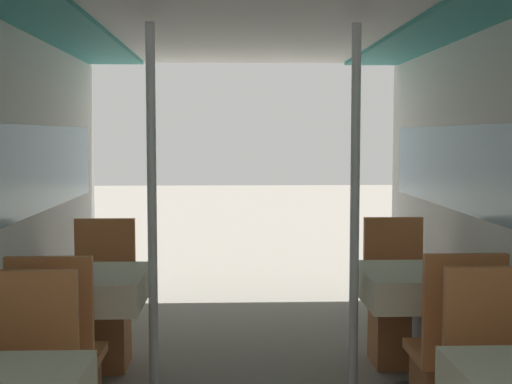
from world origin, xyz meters
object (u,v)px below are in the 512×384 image
at_px(chair_left_far_1, 102,322).
at_px(support_pole_right_1, 355,213).
at_px(dining_table_left_1, 83,293).
at_px(dining_table_right_1, 422,290).
at_px(support_pole_left_1, 152,214).
at_px(chair_right_near_1, 453,380).
at_px(chair_right_far_1, 397,319).

height_order(chair_left_far_1, support_pole_right_1, support_pole_right_1).
bearing_deg(dining_table_left_1, dining_table_right_1, 0.00).
relative_size(dining_table_left_1, support_pole_left_1, 0.34).
bearing_deg(chair_right_near_1, chair_left_far_1, 148.97).
xyz_separation_m(chair_right_near_1, support_pole_right_1, (-0.40, 0.59, 0.78)).
bearing_deg(dining_table_left_1, support_pole_right_1, 0.00).
relative_size(chair_right_near_1, chair_right_far_1, 1.00).
bearing_deg(dining_table_right_1, chair_right_far_1, 90.00).
xyz_separation_m(support_pole_left_1, chair_right_far_1, (1.56, 0.59, -0.78)).
distance_m(dining_table_left_1, support_pole_right_1, 1.63).
relative_size(dining_table_left_1, chair_right_near_1, 0.77).
bearing_deg(chair_right_far_1, dining_table_left_1, 16.74).
xyz_separation_m(dining_table_right_1, chair_right_far_1, (0.00, 0.59, -0.33)).
xyz_separation_m(chair_right_near_1, chair_right_far_1, (0.00, 1.18, 0.00)).
distance_m(dining_table_left_1, chair_right_near_1, 2.08).
height_order(chair_right_far_1, support_pole_right_1, support_pole_right_1).
relative_size(dining_table_left_1, chair_right_far_1, 0.77).
height_order(dining_table_left_1, dining_table_right_1, same).
xyz_separation_m(dining_table_left_1, support_pole_left_1, (0.40, 0.00, 0.46)).
bearing_deg(support_pole_left_1, chair_right_far_1, 20.71).
relative_size(chair_left_far_1, dining_table_right_1, 1.30).
distance_m(support_pole_left_1, chair_right_far_1, 1.85).
distance_m(support_pole_left_1, dining_table_right_1, 1.63).
relative_size(chair_left_far_1, chair_right_near_1, 1.00).
bearing_deg(dining_table_left_1, chair_right_near_1, -16.74).
distance_m(chair_left_far_1, chair_right_far_1, 1.97).
bearing_deg(chair_right_far_1, support_pole_right_1, 55.82).
height_order(chair_left_far_1, support_pole_left_1, support_pole_left_1).
height_order(support_pole_left_1, chair_right_far_1, support_pole_left_1).
bearing_deg(dining_table_left_1, support_pole_left_1, 0.00).
relative_size(chair_left_far_1, support_pole_right_1, 0.45).
relative_size(support_pole_left_1, support_pole_right_1, 1.00).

